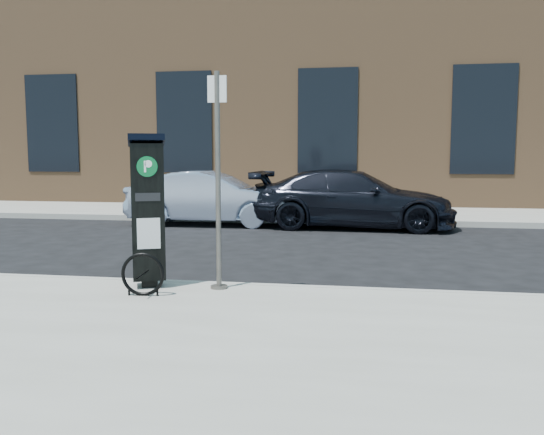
% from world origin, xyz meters
% --- Properties ---
extents(ground, '(120.00, 120.00, 0.00)m').
position_xyz_m(ground, '(0.00, 0.00, 0.00)').
color(ground, black).
rests_on(ground, ground).
extents(sidewalk_far, '(60.00, 12.00, 0.15)m').
position_xyz_m(sidewalk_far, '(0.00, 14.00, 0.07)').
color(sidewalk_far, gray).
rests_on(sidewalk_far, ground).
extents(curb_near, '(60.00, 0.12, 0.16)m').
position_xyz_m(curb_near, '(0.00, -0.02, 0.07)').
color(curb_near, '#9E9B93').
rests_on(curb_near, ground).
extents(curb_far, '(60.00, 0.12, 0.16)m').
position_xyz_m(curb_far, '(0.00, 8.02, 0.07)').
color(curb_far, '#9E9B93').
rests_on(curb_far, ground).
extents(building, '(28.00, 10.05, 8.25)m').
position_xyz_m(building, '(-0.00, 17.00, 4.15)').
color(building, brown).
rests_on(building, ground).
extents(parking_kiosk, '(0.59, 0.56, 2.03)m').
position_xyz_m(parking_kiosk, '(-1.49, -0.37, 1.19)').
color(parking_kiosk, black).
rests_on(parking_kiosk, sidewalk_near).
extents(sign_pole, '(0.25, 0.22, 2.81)m').
position_xyz_m(sign_pole, '(-0.54, -0.32, 1.55)').
color(sign_pole, '#59544E').
rests_on(sign_pole, sidewalk_near).
extents(bike_rack, '(0.55, 0.10, 0.55)m').
position_xyz_m(bike_rack, '(-1.37, -0.87, 0.42)').
color(bike_rack, black).
rests_on(bike_rack, sidewalk_near).
extents(car_silver, '(4.42, 1.64, 1.45)m').
position_xyz_m(car_silver, '(-2.79, 7.40, 0.72)').
color(car_silver, '#A0ADCB').
rests_on(car_silver, ground).
extents(car_dark, '(5.24, 2.27, 1.50)m').
position_xyz_m(car_dark, '(1.00, 7.40, 0.75)').
color(car_dark, black).
rests_on(car_dark, ground).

